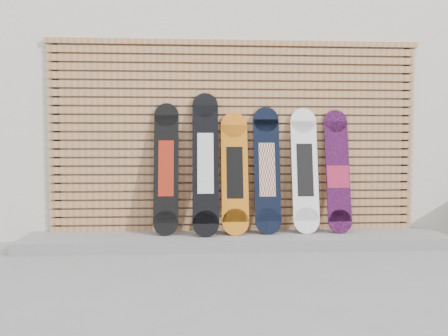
{
  "coord_description": "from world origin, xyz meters",
  "views": [
    {
      "loc": [
        -0.56,
        -4.05,
        1.1
      ],
      "look_at": [
        -0.29,
        0.75,
        0.85
      ],
      "focal_mm": 35.0,
      "sensor_mm": 36.0,
      "label": 1
    }
  ],
  "objects": [
    {
      "name": "concrete_step",
      "position": [
        -0.15,
        0.68,
        0.06
      ],
      "size": [
        4.6,
        0.7,
        0.12
      ],
      "primitive_type": "cube",
      "color": "gray",
      "rests_on": "ground"
    },
    {
      "name": "snowboard_2",
      "position": [
        -0.17,
        0.78,
        0.8
      ],
      "size": [
        0.3,
        0.34,
        1.36
      ],
      "color": "orange",
      "rests_on": "concrete_step"
    },
    {
      "name": "snowboard_3",
      "position": [
        0.2,
        0.8,
        0.83
      ],
      "size": [
        0.29,
        0.3,
        1.42
      ],
      "color": "black",
      "rests_on": "concrete_step"
    },
    {
      "name": "building",
      "position": [
        0.5,
        3.5,
        1.8
      ],
      "size": [
        12.0,
        5.0,
        3.6
      ],
      "primitive_type": "cube",
      "color": "beige",
      "rests_on": "ground"
    },
    {
      "name": "slat_wall",
      "position": [
        -0.15,
        0.97,
        1.21
      ],
      "size": [
        4.26,
        0.08,
        2.29
      ],
      "color": "#AC7447",
      "rests_on": "ground"
    },
    {
      "name": "snowboard_0",
      "position": [
        -0.93,
        0.79,
        0.85
      ],
      "size": [
        0.27,
        0.3,
        1.46
      ],
      "color": "black",
      "rests_on": "concrete_step"
    },
    {
      "name": "ground",
      "position": [
        0.0,
        0.0,
        0.0
      ],
      "size": [
        80.0,
        80.0,
        0.0
      ],
      "primitive_type": "plane",
      "color": "gray",
      "rests_on": "ground"
    },
    {
      "name": "snowboard_5",
      "position": [
        1.01,
        0.8,
        0.8
      ],
      "size": [
        0.27,
        0.29,
        1.39
      ],
      "color": "black",
      "rests_on": "concrete_step"
    },
    {
      "name": "snowboard_4",
      "position": [
        0.63,
        0.8,
        0.82
      ],
      "size": [
        0.29,
        0.28,
        1.41
      ],
      "color": "white",
      "rests_on": "concrete_step"
    },
    {
      "name": "snowboard_1",
      "position": [
        -0.49,
        0.74,
        0.9
      ],
      "size": [
        0.29,
        0.4,
        1.57
      ],
      "color": "black",
      "rests_on": "concrete_step"
    }
  ]
}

